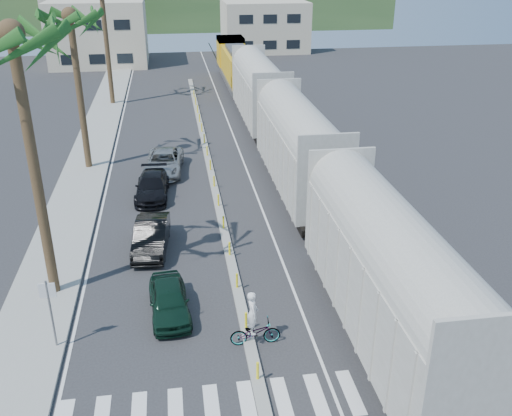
{
  "coord_description": "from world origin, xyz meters",
  "views": [
    {
      "loc": [
        -2.43,
        -16.56,
        13.95
      ],
      "look_at": [
        1.52,
        9.3,
        2.0
      ],
      "focal_mm": 40.0,
      "sensor_mm": 36.0,
      "label": 1
    }
  ],
  "objects_px": {
    "street_sign": "(50,305)",
    "car_second": "(151,236)",
    "cyclist": "(255,327)",
    "car_lead": "(169,300)"
  },
  "relations": [
    {
      "from": "street_sign",
      "to": "car_second",
      "type": "bearing_deg",
      "value": 64.86
    },
    {
      "from": "car_second",
      "to": "cyclist",
      "type": "bearing_deg",
      "value": -59.2
    },
    {
      "from": "car_second",
      "to": "cyclist",
      "type": "xyz_separation_m",
      "value": [
        4.02,
        -8.3,
        0.01
      ]
    },
    {
      "from": "street_sign",
      "to": "car_lead",
      "type": "bearing_deg",
      "value": 20.77
    },
    {
      "from": "street_sign",
      "to": "cyclist",
      "type": "distance_m",
      "value": 7.66
    },
    {
      "from": "street_sign",
      "to": "car_second",
      "type": "xyz_separation_m",
      "value": [
        3.49,
        7.45,
        -1.23
      ]
    },
    {
      "from": "car_lead",
      "to": "cyclist",
      "type": "height_order",
      "value": "cyclist"
    },
    {
      "from": "street_sign",
      "to": "car_second",
      "type": "height_order",
      "value": "street_sign"
    },
    {
      "from": "street_sign",
      "to": "cyclist",
      "type": "xyz_separation_m",
      "value": [
        7.52,
        -0.85,
        -1.21
      ]
    },
    {
      "from": "car_lead",
      "to": "cyclist",
      "type": "xyz_separation_m",
      "value": [
        3.21,
        -2.48,
        0.09
      ]
    }
  ]
}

